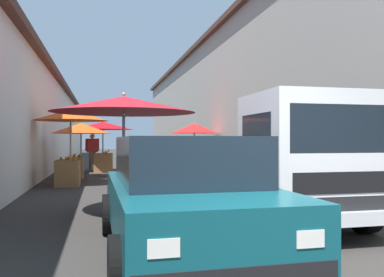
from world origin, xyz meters
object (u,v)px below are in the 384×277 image
(fruit_stall_far_left, at_px, (70,129))
(fruit_stall_mid_lane, at_px, (194,134))
(vendor_by_crates, at_px, (92,149))
(fruit_stall_far_right, at_px, (124,120))
(plastic_stool, at_px, (207,171))
(hatchback_car, at_px, (184,194))
(fruit_stall_near_right, at_px, (103,132))
(delivery_truck, at_px, (290,162))
(parked_scooter, at_px, (221,165))
(fruit_stall_near_left, at_px, (80,136))

(fruit_stall_far_left, bearing_deg, fruit_stall_mid_lane, -41.87)
(fruit_stall_mid_lane, relative_size, vendor_by_crates, 1.34)
(fruit_stall_far_right, relative_size, plastic_stool, 6.14)
(hatchback_car, xyz_separation_m, vendor_by_crates, (14.31, 1.39, 0.25))
(fruit_stall_near_right, relative_size, fruit_stall_far_right, 0.96)
(delivery_truck, relative_size, parked_scooter, 2.98)
(vendor_by_crates, relative_size, plastic_stool, 3.89)
(delivery_truck, bearing_deg, plastic_stool, -4.40)
(parked_scooter, height_order, plastic_stool, parked_scooter)
(fruit_stall_mid_lane, height_order, parked_scooter, fruit_stall_mid_lane)
(fruit_stall_far_right, distance_m, vendor_by_crates, 11.65)
(fruit_stall_mid_lane, bearing_deg, plastic_stool, 172.28)
(parked_scooter, bearing_deg, plastic_stool, 146.55)
(hatchback_car, xyz_separation_m, delivery_truck, (1.21, -2.02, 0.30))
(fruit_stall_near_left, distance_m, fruit_stall_near_right, 2.78)
(fruit_stall_near_left, height_order, parked_scooter, fruit_stall_near_left)
(hatchback_car, bearing_deg, plastic_stool, -16.67)
(delivery_truck, height_order, parked_scooter, delivery_truck)
(fruit_stall_mid_lane, distance_m, vendor_by_crates, 4.76)
(parked_scooter, distance_m, plastic_stool, 1.71)
(fruit_stall_near_right, bearing_deg, fruit_stall_far_left, 168.65)
(fruit_stall_near_right, height_order, plastic_stool, fruit_stall_near_right)
(fruit_stall_far_left, height_order, delivery_truck, fruit_stall_far_left)
(fruit_stall_mid_lane, distance_m, fruit_stall_near_right, 4.28)
(fruit_stall_near_left, relative_size, fruit_stall_mid_lane, 0.94)
(fruit_stall_far_right, relative_size, fruit_stall_far_left, 1.10)
(plastic_stool, bearing_deg, hatchback_car, 163.33)
(fruit_stall_mid_lane, xyz_separation_m, delivery_truck, (-12.65, 1.28, -0.65))
(hatchback_car, distance_m, plastic_stool, 9.05)
(fruit_stall_mid_lane, xyz_separation_m, vendor_by_crates, (0.46, 4.69, -0.71))
(fruit_stall_far_left, bearing_deg, fruit_stall_near_right, -11.35)
(fruit_stall_near_right, xyz_separation_m, parked_scooter, (-2.97, -4.45, -1.27))
(fruit_stall_mid_lane, xyz_separation_m, parked_scooter, (-3.77, -0.24, -1.25))
(vendor_by_crates, bearing_deg, plastic_stool, -144.85)
(fruit_stall_near_right, bearing_deg, fruit_stall_near_left, 162.58)
(fruit_stall_far_left, bearing_deg, delivery_truck, -150.00)
(fruit_stall_near_right, relative_size, delivery_truck, 0.52)
(fruit_stall_near_left, bearing_deg, fruit_stall_far_left, 175.71)
(fruit_stall_near_left, distance_m, delivery_truck, 9.96)
(fruit_stall_far_left, bearing_deg, vendor_by_crates, -4.85)
(delivery_truck, distance_m, plastic_stool, 7.51)
(delivery_truck, xyz_separation_m, plastic_stool, (7.45, -0.57, -0.71))
(fruit_stall_far_right, bearing_deg, parked_scooter, -29.19)
(fruit_stall_near_left, relative_size, plastic_stool, 4.89)
(fruit_stall_far_right, xyz_separation_m, plastic_stool, (5.94, -3.17, -1.46))
(fruit_stall_mid_lane, bearing_deg, fruit_stall_far_right, 160.80)
(fruit_stall_near_left, height_order, fruit_stall_near_right, fruit_stall_near_right)
(fruit_stall_near_left, bearing_deg, fruit_stall_mid_lane, -55.66)
(fruit_stall_mid_lane, distance_m, parked_scooter, 3.98)
(fruit_stall_near_left, relative_size, fruit_stall_near_right, 0.83)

